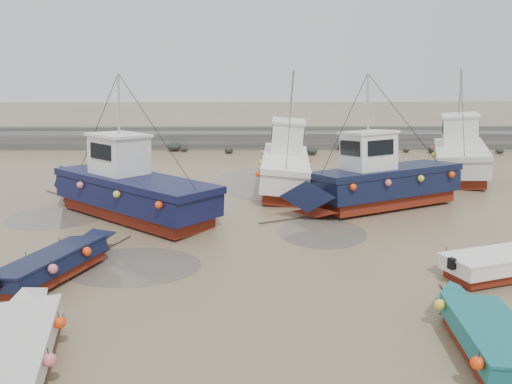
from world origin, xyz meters
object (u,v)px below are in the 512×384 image
dinghy_0 (21,342)px  dinghy_2 (485,328)px  person (146,207)px  cabin_boat_3 (462,153)px  cabin_boat_2 (376,181)px  cabin_boat_1 (283,163)px  cabin_boat_0 (125,187)px  dinghy_1 (60,259)px

dinghy_0 → dinghy_2: 11.18m
dinghy_2 → person: 16.18m
cabin_boat_3 → person: size_ratio=5.06×
cabin_boat_2 → person: bearing=64.8°
cabin_boat_2 → dinghy_0: bearing=113.5°
cabin_boat_1 → person: cabin_boat_1 is taller
cabin_boat_0 → cabin_boat_3: same height
cabin_boat_0 → cabin_boat_1: bearing=-19.2°
dinghy_1 → person: size_ratio=3.13×
dinghy_0 → cabin_boat_2: bearing=34.4°
person → cabin_boat_2: bearing=161.9°
dinghy_0 → dinghy_1: size_ratio=1.08×
dinghy_1 → dinghy_0: bearing=-56.3°
cabin_boat_2 → cabin_boat_0: bearing=71.2°
dinghy_0 → dinghy_1: same height
cabin_boat_1 → cabin_boat_3: same height
dinghy_2 → cabin_boat_2: bearing=92.5°
dinghy_1 → person: (1.28, 7.61, -0.54)m
person → cabin_boat_3: bearing=-177.3°
cabin_boat_1 → cabin_boat_3: (10.79, 2.56, 0.02)m
cabin_boat_0 → dinghy_0: bearing=-141.4°
dinghy_0 → cabin_boat_1: 17.65m
dinghy_1 → cabin_boat_2: (12.19, 7.32, 0.79)m
dinghy_2 → cabin_boat_1: (-4.01, 15.65, 0.78)m
dinghy_2 → cabin_boat_1: size_ratio=0.55×
cabin_boat_1 → dinghy_1: bearing=-121.9°
dinghy_2 → cabin_boat_3: bearing=72.6°
cabin_boat_2 → person: 11.00m
dinghy_2 → person: bearing=134.9°
dinghy_1 → cabin_boat_3: 23.36m
cabin_boat_1 → cabin_boat_2: 5.68m
dinghy_1 → cabin_boat_2: cabin_boat_2 is taller
cabin_boat_2 → cabin_boat_3: 9.27m
cabin_boat_0 → cabin_boat_1: 8.87m
dinghy_2 → cabin_boat_0: 15.70m
cabin_boat_2 → cabin_boat_3: size_ratio=1.04×
dinghy_0 → cabin_boat_2: (11.29, 12.22, 0.79)m
cabin_boat_0 → person: cabin_boat_0 is taller
cabin_boat_3 → dinghy_0: bearing=-115.5°
dinghy_1 → cabin_boat_3: bearing=59.5°
dinghy_0 → person: bearing=75.4°
cabin_boat_1 → person: bearing=-148.2°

